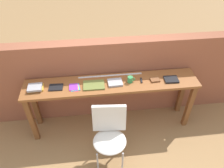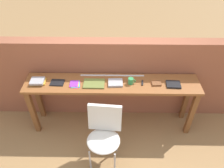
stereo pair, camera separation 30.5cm
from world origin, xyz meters
name	(u,v)px [view 1 (the left image)]	position (x,y,z in m)	size (l,w,h in m)	color
ground_plane	(114,138)	(0.00, 0.00, 0.00)	(40.00, 40.00, 0.00)	#9E7547
brick_wall_back	(109,79)	(0.00, 0.64, 0.68)	(6.00, 0.20, 1.37)	#935138
sideboard	(112,90)	(0.00, 0.30, 0.74)	(2.50, 0.44, 0.88)	brown
chair_white_moulded	(110,133)	(-0.10, -0.31, 0.53)	(0.48, 0.49, 0.89)	silver
book_stack_leftmost	(35,88)	(-1.05, 0.29, 0.91)	(0.22, 0.18, 0.05)	gold
magazine_cycling	(56,87)	(-0.78, 0.29, 0.89)	(0.19, 0.14, 0.02)	black
pamphlet_pile_colourful	(74,87)	(-0.52, 0.26, 0.89)	(0.15, 0.18, 0.01)	#E5334C
book_open_centre	(94,85)	(-0.25, 0.27, 0.89)	(0.30, 0.21, 0.02)	olive
book_grey_hardcover	(115,82)	(0.05, 0.28, 0.90)	(0.20, 0.17, 0.03)	#9E9EA3
mug	(130,79)	(0.27, 0.29, 0.92)	(0.11, 0.08, 0.09)	#338C4C
multitool_folded	(141,80)	(0.43, 0.30, 0.89)	(0.02, 0.11, 0.02)	black
leather_journal_brown	(155,80)	(0.63, 0.28, 0.89)	(0.13, 0.10, 0.02)	brown
book_repair_rightmost	(171,79)	(0.86, 0.26, 0.89)	(0.20, 0.16, 0.02)	black
ruler_metal_back_edge	(110,75)	(0.00, 0.47, 0.88)	(0.94, 0.03, 0.00)	silver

